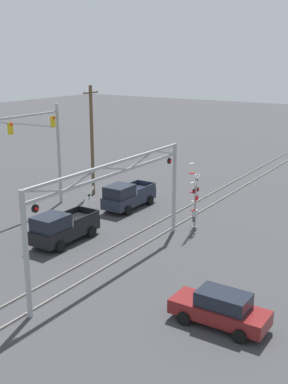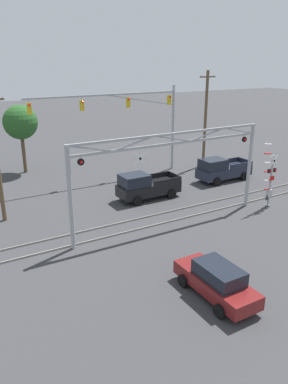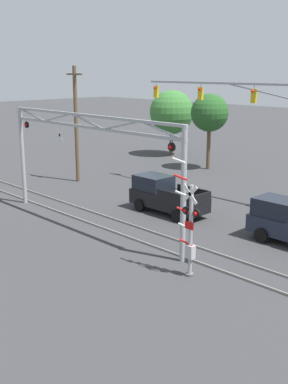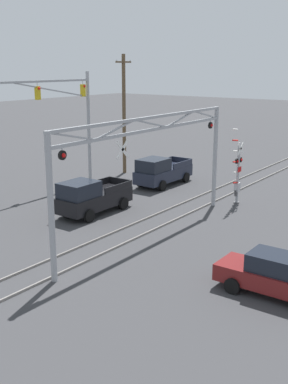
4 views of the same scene
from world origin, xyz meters
name	(u,v)px [view 3 (image 3 of 4)]	position (x,y,z in m)	size (l,w,h in m)	color
rail_track_near	(94,225)	(0.00, 16.80, 0.05)	(80.00, 0.08, 0.10)	gray
rail_track_far	(114,219)	(0.00, 18.23, 0.05)	(80.00, 0.08, 0.10)	gray
crossing_gantry	(87,149)	(-0.02, 16.51, 4.25)	(13.60, 0.28, 6.05)	#9EA0A5
crossing_signal_mast	(189,232)	(7.88, 15.55, 1.88)	(1.48, 0.35, 4.82)	#9EA0A5
traffic_signal_span	(267,112)	(3.69, 27.48, 5.70)	(13.93, 0.39, 7.98)	#9EA0A5
pickup_truck_lead	(165,196)	(0.93, 21.42, 1.02)	(4.90, 2.10, 2.10)	black
utility_pole_left	(76,123)	(-9.33, 22.61, 4.41)	(1.80, 0.28, 8.53)	brown
background_tree_beyond_span	(172,112)	(-12.27, 36.17, 4.22)	(4.27, 4.27, 6.36)	brown
background_tree_far_left_verge	(210,113)	(-5.39, 33.38, 4.74)	(3.15, 3.15, 6.35)	brown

